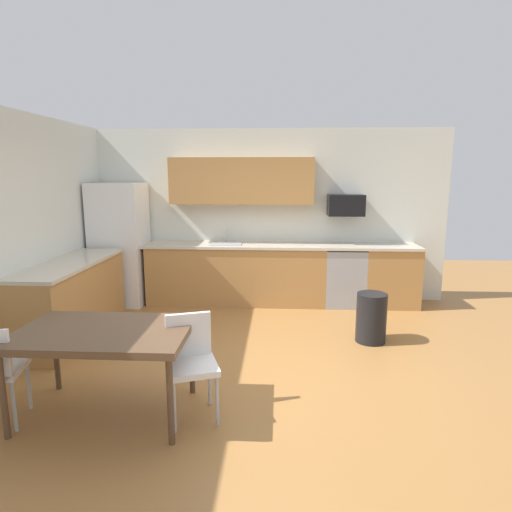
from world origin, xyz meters
The scene contains 16 objects.
ground_plane centered at (0.00, 0.00, 0.00)m, with size 12.00×12.00×0.00m, color #9E6B38.
wall_back centered at (0.00, 2.65, 1.35)m, with size 5.80×0.10×2.70m, color silver.
cabinet_run_back centered at (-0.38, 2.30, 0.45)m, with size 2.74×0.60×0.90m, color #AD7A42.
cabinet_run_back_right centered at (2.00, 2.30, 0.45)m, with size 0.81×0.60×0.90m, color #AD7A42.
cabinet_run_left centered at (-2.30, 0.80, 0.45)m, with size 0.60×2.00×0.90m, color #AD7A42.
countertop_back centered at (0.00, 2.30, 0.92)m, with size 4.80×0.64×0.04m, color beige.
countertop_left centered at (-2.30, 0.80, 0.92)m, with size 0.64×2.00×0.04m, color beige.
upper_cabinets_back centered at (-0.30, 2.43, 1.90)m, with size 2.20×0.34×0.70m, color #AD7A42.
refrigerator centered at (-2.18, 2.22, 0.94)m, with size 0.76×0.70×1.87m, color white.
oven_range centered at (1.29, 2.30, 0.46)m, with size 0.60×0.60×0.91m.
microwave centered at (1.29, 2.40, 1.54)m, with size 0.54×0.36×0.32m, color black.
sink_basin centered at (-0.53, 2.30, 0.88)m, with size 0.48×0.40×0.14m, color #A5A8AD.
sink_faucet centered at (-0.53, 2.48, 1.04)m, with size 0.02×0.02×0.24m, color #B2B5BA.
dining_table centered at (-1.14, -0.97, 0.69)m, with size 1.40×0.90×0.75m.
chair_near_table centered at (-0.44, -0.93, 0.50)m, with size 0.51×0.51×0.85m.
trash_bin centered at (1.40, 0.78, 0.30)m, with size 0.36×0.36×0.60m, color black.
Camera 1 is at (0.29, -4.24, 2.00)m, focal length 30.18 mm.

